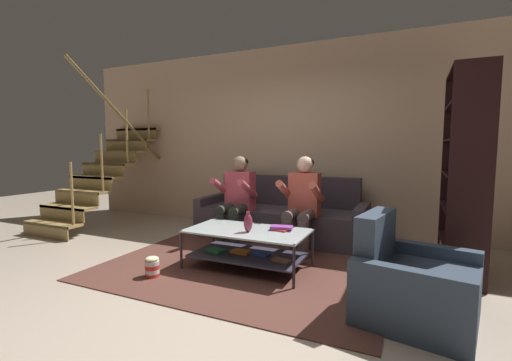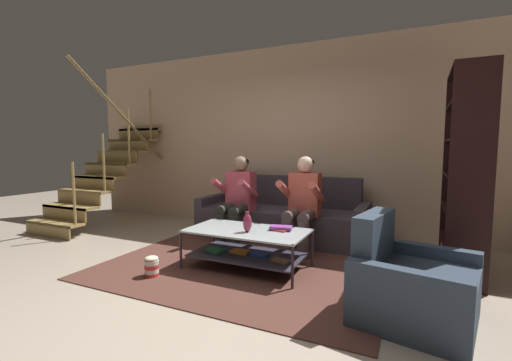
{
  "view_description": "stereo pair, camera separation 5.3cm",
  "coord_description": "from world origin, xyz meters",
  "px_view_note": "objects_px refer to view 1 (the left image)",
  "views": [
    {
      "loc": [
        1.54,
        -2.8,
        1.31
      ],
      "look_at": [
        -0.13,
        0.92,
        0.92
      ],
      "focal_mm": 24.0,
      "sensor_mm": 36.0,
      "label": 1
    },
    {
      "loc": [
        1.59,
        -2.77,
        1.31
      ],
      "look_at": [
        -0.13,
        0.92,
        0.92
      ],
      "focal_mm": 24.0,
      "sensor_mm": 36.0,
      "label": 2
    }
  ],
  "objects_px": {
    "couch": "(281,218)",
    "book_stack": "(281,228)",
    "vase": "(248,222)",
    "armchair": "(412,285)",
    "person_seated_left": "(237,196)",
    "popcorn_tub": "(152,267)",
    "bookshelf": "(468,192)",
    "person_seated_right": "(302,200)",
    "coffee_table": "(247,243)"
  },
  "relations": [
    {
      "from": "couch",
      "to": "book_stack",
      "type": "bearing_deg",
      "value": -69.91
    },
    {
      "from": "couch",
      "to": "book_stack",
      "type": "height_order",
      "value": "couch"
    },
    {
      "from": "vase",
      "to": "armchair",
      "type": "relative_size",
      "value": 0.22
    },
    {
      "from": "person_seated_left",
      "to": "popcorn_tub",
      "type": "relative_size",
      "value": 5.55
    },
    {
      "from": "armchair",
      "to": "book_stack",
      "type": "bearing_deg",
      "value": 154.98
    },
    {
      "from": "vase",
      "to": "bookshelf",
      "type": "xyz_separation_m",
      "value": [
        2.07,
        0.86,
        0.33
      ]
    },
    {
      "from": "book_stack",
      "to": "person_seated_right",
      "type": "bearing_deg",
      "value": 88.76
    },
    {
      "from": "book_stack",
      "to": "popcorn_tub",
      "type": "relative_size",
      "value": 1.17
    },
    {
      "from": "person_seated_left",
      "to": "armchair",
      "type": "xyz_separation_m",
      "value": [
        2.2,
        -1.31,
        -0.39
      ]
    },
    {
      "from": "vase",
      "to": "popcorn_tub",
      "type": "height_order",
      "value": "vase"
    },
    {
      "from": "coffee_table",
      "to": "bookshelf",
      "type": "distance_m",
      "value": 2.34
    },
    {
      "from": "person_seated_right",
      "to": "popcorn_tub",
      "type": "distance_m",
      "value": 1.94
    },
    {
      "from": "coffee_table",
      "to": "book_stack",
      "type": "relative_size",
      "value": 5.16
    },
    {
      "from": "bookshelf",
      "to": "popcorn_tub",
      "type": "xyz_separation_m",
      "value": [
        -2.89,
        -1.41,
        -0.75
      ]
    },
    {
      "from": "couch",
      "to": "vase",
      "type": "xyz_separation_m",
      "value": [
        0.16,
        -1.45,
        0.23
      ]
    },
    {
      "from": "popcorn_tub",
      "to": "coffee_table",
      "type": "bearing_deg",
      "value": 39.36
    },
    {
      "from": "vase",
      "to": "armchair",
      "type": "bearing_deg",
      "value": -13.5
    },
    {
      "from": "bookshelf",
      "to": "book_stack",
      "type": "bearing_deg",
      "value": -160.19
    },
    {
      "from": "person_seated_right",
      "to": "book_stack",
      "type": "xyz_separation_m",
      "value": [
        -0.02,
        -0.71,
        -0.21
      ]
    },
    {
      "from": "person_seated_left",
      "to": "couch",
      "type": "bearing_deg",
      "value": 48.14
    },
    {
      "from": "person_seated_left",
      "to": "book_stack",
      "type": "xyz_separation_m",
      "value": [
        0.91,
        -0.71,
        -0.2
      ]
    },
    {
      "from": "couch",
      "to": "armchair",
      "type": "distance_m",
      "value": 2.52
    },
    {
      "from": "person_seated_left",
      "to": "popcorn_tub",
      "type": "distance_m",
      "value": 1.59
    },
    {
      "from": "coffee_table",
      "to": "bookshelf",
      "type": "relative_size",
      "value": 0.62
    },
    {
      "from": "book_stack",
      "to": "armchair",
      "type": "relative_size",
      "value": 0.26
    },
    {
      "from": "book_stack",
      "to": "popcorn_tub",
      "type": "distance_m",
      "value": 1.39
    },
    {
      "from": "couch",
      "to": "bookshelf",
      "type": "xyz_separation_m",
      "value": [
        2.23,
        -0.58,
        0.56
      ]
    },
    {
      "from": "couch",
      "to": "coffee_table",
      "type": "bearing_deg",
      "value": -85.53
    },
    {
      "from": "bookshelf",
      "to": "popcorn_tub",
      "type": "bearing_deg",
      "value": -153.97
    },
    {
      "from": "armchair",
      "to": "person_seated_left",
      "type": "bearing_deg",
      "value": 149.23
    },
    {
      "from": "couch",
      "to": "bookshelf",
      "type": "distance_m",
      "value": 2.37
    },
    {
      "from": "person_seated_left",
      "to": "coffee_table",
      "type": "xyz_separation_m",
      "value": [
        0.57,
        -0.85,
        -0.37
      ]
    },
    {
      "from": "couch",
      "to": "coffee_table",
      "type": "xyz_separation_m",
      "value": [
        0.11,
        -1.37,
        -0.01
      ]
    },
    {
      "from": "person_seated_left",
      "to": "popcorn_tub",
      "type": "height_order",
      "value": "person_seated_left"
    },
    {
      "from": "bookshelf",
      "to": "vase",
      "type": "bearing_deg",
      "value": -157.41
    },
    {
      "from": "person_seated_left",
      "to": "popcorn_tub",
      "type": "bearing_deg",
      "value": -97.57
    },
    {
      "from": "bookshelf",
      "to": "popcorn_tub",
      "type": "distance_m",
      "value": 3.3
    },
    {
      "from": "bookshelf",
      "to": "armchair",
      "type": "height_order",
      "value": "bookshelf"
    },
    {
      "from": "couch",
      "to": "popcorn_tub",
      "type": "bearing_deg",
      "value": -108.31
    },
    {
      "from": "armchair",
      "to": "vase",
      "type": "bearing_deg",
      "value": 166.5
    },
    {
      "from": "couch",
      "to": "person_seated_left",
      "type": "relative_size",
      "value": 2.02
    },
    {
      "from": "person_seated_right",
      "to": "bookshelf",
      "type": "distance_m",
      "value": 1.78
    },
    {
      "from": "armchair",
      "to": "popcorn_tub",
      "type": "xyz_separation_m",
      "value": [
        -2.39,
        -0.17,
        -0.15
      ]
    },
    {
      "from": "person_seated_left",
      "to": "book_stack",
      "type": "distance_m",
      "value": 1.17
    },
    {
      "from": "couch",
      "to": "person_seated_right",
      "type": "height_order",
      "value": "person_seated_right"
    },
    {
      "from": "coffee_table",
      "to": "armchair",
      "type": "height_order",
      "value": "armchair"
    },
    {
      "from": "person_seated_left",
      "to": "person_seated_right",
      "type": "bearing_deg",
      "value": 0.04
    },
    {
      "from": "person_seated_left",
      "to": "coffee_table",
      "type": "height_order",
      "value": "person_seated_left"
    },
    {
      "from": "couch",
      "to": "coffee_table",
      "type": "height_order",
      "value": "couch"
    },
    {
      "from": "coffee_table",
      "to": "popcorn_tub",
      "type": "relative_size",
      "value": 6.02
    }
  ]
}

